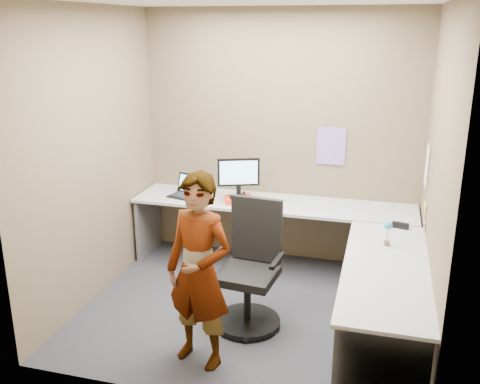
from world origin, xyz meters
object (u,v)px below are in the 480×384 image
(person, at_px, (199,272))
(desk, at_px, (305,240))
(office_chair, at_px, (250,276))
(monitor, at_px, (239,174))

(person, bearing_deg, desk, 79.02)
(desk, relative_size, office_chair, 2.74)
(office_chair, relative_size, person, 0.72)
(office_chair, bearing_deg, desk, 63.15)
(desk, height_order, monitor, monitor)
(monitor, height_order, person, person)
(office_chair, bearing_deg, person, -103.98)
(office_chair, xyz_separation_m, person, (-0.23, -0.64, 0.31))
(monitor, bearing_deg, desk, -53.53)
(desk, distance_m, person, 1.39)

